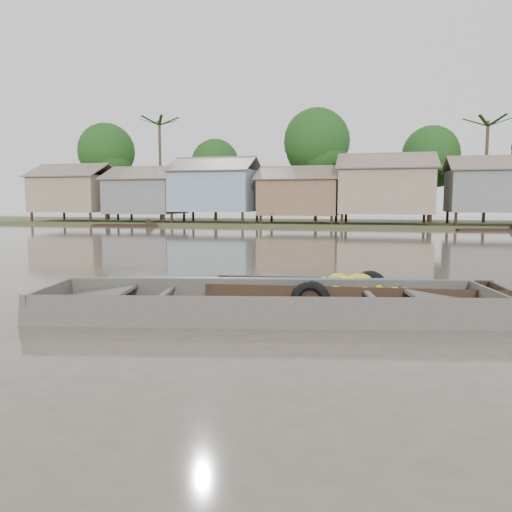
# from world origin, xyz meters

# --- Properties ---
(ground) EXTENTS (120.00, 120.00, 0.00)m
(ground) POSITION_xyz_m (0.00, 0.00, 0.00)
(ground) COLOR #52493E
(ground) RESTS_ON ground
(riverbank) EXTENTS (120.00, 12.47, 10.22)m
(riverbank) POSITION_xyz_m (3.03, 31.86, 3.07)
(riverbank) COLOR #384723
(riverbank) RESTS_ON ground
(banana_boat) EXTENTS (5.46, 1.83, 0.76)m
(banana_boat) POSITION_xyz_m (1.40, 1.00, 0.14)
(banana_boat) COLOR black
(banana_boat) RESTS_ON ground
(viewer_boat) EXTENTS (7.69, 3.36, 0.60)m
(viewer_boat) POSITION_xyz_m (0.15, -0.39, 0.06)
(viewer_boat) COLOR #48423C
(viewer_boat) RESTS_ON ground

